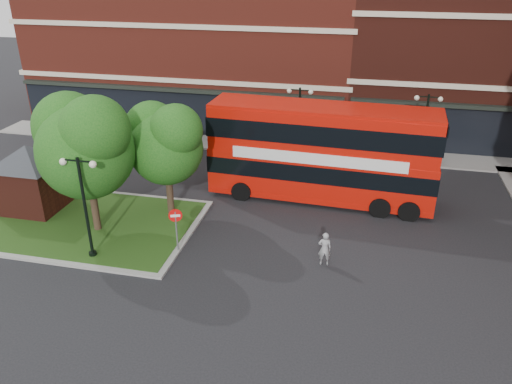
% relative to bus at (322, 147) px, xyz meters
% --- Properties ---
extents(ground, '(120.00, 120.00, 0.00)m').
position_rel_bus_xyz_m(ground, '(-4.07, -8.83, -3.14)').
color(ground, black).
rests_on(ground, ground).
extents(pavement_far, '(44.00, 3.00, 0.12)m').
position_rel_bus_xyz_m(pavement_far, '(-4.07, 7.67, -3.08)').
color(pavement_far, slate).
rests_on(pavement_far, ground).
extents(terrace_far_left, '(26.00, 12.00, 14.00)m').
position_rel_bus_xyz_m(terrace_far_left, '(-12.07, 15.17, 3.86)').
color(terrace_far_left, maroon).
rests_on(terrace_far_left, ground).
extents(terrace_far_right, '(18.00, 12.00, 16.00)m').
position_rel_bus_xyz_m(terrace_far_right, '(9.93, 15.17, 4.86)').
color(terrace_far_right, '#471911').
rests_on(terrace_far_right, ground).
extents(traffic_island, '(12.60, 7.60, 0.15)m').
position_rel_bus_xyz_m(traffic_island, '(-12.07, -5.83, -3.07)').
color(traffic_island, gray).
rests_on(traffic_island, ground).
extents(kiosk, '(6.51, 6.51, 3.60)m').
position_rel_bus_xyz_m(kiosk, '(-15.07, -4.83, -0.82)').
color(kiosk, '#471911').
rests_on(kiosk, traffic_island).
extents(tree_island_west, '(5.40, 4.71, 7.21)m').
position_rel_bus_xyz_m(tree_island_west, '(-10.67, -6.25, 1.66)').
color(tree_island_west, '#2D2116').
rests_on(tree_island_west, ground).
extents(tree_island_east, '(4.46, 3.90, 6.29)m').
position_rel_bus_xyz_m(tree_island_east, '(-7.65, -3.77, 1.11)').
color(tree_island_east, '#2D2116').
rests_on(tree_island_east, ground).
extents(lamp_island, '(1.72, 0.36, 5.00)m').
position_rel_bus_xyz_m(lamp_island, '(-9.57, -8.63, -0.31)').
color(lamp_island, black).
rests_on(lamp_island, ground).
extents(lamp_far_left, '(1.72, 0.36, 5.00)m').
position_rel_bus_xyz_m(lamp_far_left, '(-2.07, 5.67, -0.31)').
color(lamp_far_left, black).
rests_on(lamp_far_left, ground).
extents(lamp_far_right, '(1.72, 0.36, 5.00)m').
position_rel_bus_xyz_m(lamp_far_right, '(5.93, 5.67, -0.31)').
color(lamp_far_right, black).
rests_on(lamp_far_right, ground).
extents(bus, '(12.64, 3.45, 4.78)m').
position_rel_bus_xyz_m(bus, '(0.00, 0.00, 0.00)').
color(bus, '#BB1107').
rests_on(bus, ground).
extents(woman, '(0.63, 0.45, 1.64)m').
position_rel_bus_xyz_m(woman, '(0.97, -6.83, -2.32)').
color(woman, gray).
rests_on(woman, ground).
extents(car_silver, '(4.08, 1.72, 1.38)m').
position_rel_bus_xyz_m(car_silver, '(-3.43, 7.17, -2.45)').
color(car_silver, silver).
rests_on(car_silver, ground).
extents(car_white, '(4.40, 1.86, 1.41)m').
position_rel_bus_xyz_m(car_white, '(5.36, 7.17, -2.43)').
color(car_white, white).
rests_on(car_white, ground).
extents(no_entry_sign, '(0.61, 0.27, 2.29)m').
position_rel_bus_xyz_m(no_entry_sign, '(-5.87, -7.33, -1.50)').
color(no_entry_sign, slate).
rests_on(no_entry_sign, ground).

